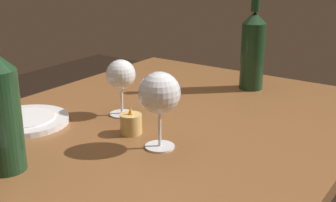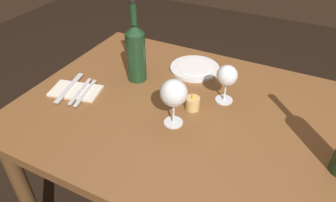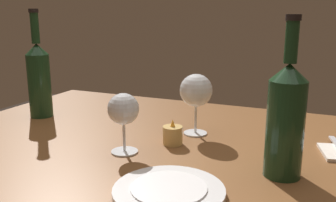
{
  "view_description": "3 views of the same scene",
  "coord_description": "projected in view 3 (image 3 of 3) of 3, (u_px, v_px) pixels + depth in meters",
  "views": [
    {
      "loc": [
        0.79,
        0.62,
        1.15
      ],
      "look_at": [
        0.03,
        0.09,
        0.84
      ],
      "focal_mm": 48.25,
      "sensor_mm": 36.0,
      "label": 1
    },
    {
      "loc": [
        -0.3,
        0.83,
        1.44
      ],
      "look_at": [
        0.1,
        0.05,
        0.79
      ],
      "focal_mm": 33.46,
      "sensor_mm": 36.0,
      "label": 2
    },
    {
      "loc": [
        0.38,
        -0.85,
        1.07
      ],
      "look_at": [
        0.02,
        -0.02,
        0.86
      ],
      "focal_mm": 39.34,
      "sensor_mm": 36.0,
      "label": 3
    }
  ],
  "objects": [
    {
      "name": "dining_table",
      "position": [
        165.0,
        172.0,
        1.01
      ],
      "size": [
        1.3,
        0.9,
        0.74
      ],
      "color": "brown",
      "rests_on": "ground"
    },
    {
      "name": "wine_glass_left",
      "position": [
        123.0,
        111.0,
        0.88
      ],
      "size": [
        0.08,
        0.08,
        0.15
      ],
      "color": "white",
      "rests_on": "dining_table"
    },
    {
      "name": "wine_glass_right",
      "position": [
        196.0,
        91.0,
        1.01
      ],
      "size": [
        0.09,
        0.09,
        0.17
      ],
      "color": "white",
      "rests_on": "dining_table"
    },
    {
      "name": "wine_bottle",
      "position": [
        39.0,
        78.0,
        1.19
      ],
      "size": [
        0.07,
        0.07,
        0.35
      ],
      "color": "#19381E",
      "rests_on": "dining_table"
    },
    {
      "name": "wine_bottle_second",
      "position": [
        286.0,
        118.0,
        0.75
      ],
      "size": [
        0.08,
        0.08,
        0.33
      ],
      "color": "#19381E",
      "rests_on": "dining_table"
    },
    {
      "name": "votive_candle",
      "position": [
        173.0,
        136.0,
        0.96
      ],
      "size": [
        0.05,
        0.05,
        0.07
      ],
      "color": "#DBB266",
      "rests_on": "dining_table"
    },
    {
      "name": "dinner_plate",
      "position": [
        169.0,
        191.0,
        0.69
      ],
      "size": [
        0.21,
        0.21,
        0.02
      ],
      "color": "white",
      "rests_on": "dining_table"
    }
  ]
}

